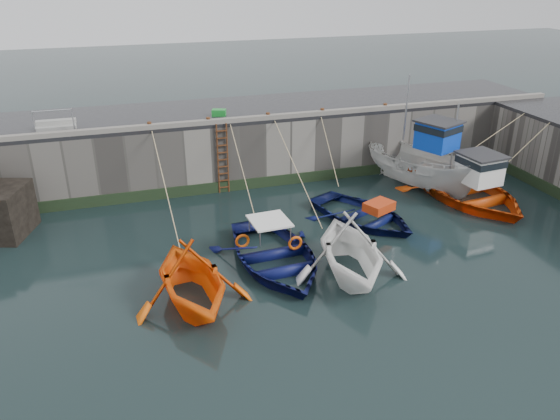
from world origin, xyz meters
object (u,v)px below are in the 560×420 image
object	(u,v)px
ladder	(223,159)
boat_far_white	(423,167)
boat_near_navy	(362,220)
bollard_a	(149,125)
bollard_c	(268,116)
boat_far_orange	(467,190)
bollard_d	(322,111)
fish_crate	(219,113)
bollard_e	(385,106)
boat_near_blue	(275,263)
boat_near_blacktrim	(349,274)
bollard_b	(208,120)
boat_near_white	(193,303)

from	to	relation	value
ladder	boat_far_white	xyz separation A→B (m)	(8.89, -2.11, -0.59)
boat_near_navy	bollard_a	size ratio (longest dim) A/B	17.45
bollard_c	boat_far_orange	bearing A→B (deg)	-28.42
bollard_c	bollard_d	world-z (taller)	same
boat_near_navy	fish_crate	distance (m)	8.26
ladder	bollard_e	bearing A→B (deg)	2.40
bollard_a	bollard_c	bearing A→B (deg)	0.00
boat_near_blue	boat_far_white	world-z (taller)	boat_far_white
boat_near_blacktrim	bollard_b	bearing A→B (deg)	118.62
bollard_b	bollard_d	bearing A→B (deg)	0.00
boat_near_navy	boat_far_orange	bearing A→B (deg)	-17.63
boat_near_navy	boat_far_white	size ratio (longest dim) A/B	0.75
bollard_a	bollard_c	distance (m)	5.20
boat_near_white	boat_near_blacktrim	distance (m)	5.31
boat_near_blacktrim	boat_far_white	distance (m)	8.88
bollard_c	bollard_e	world-z (taller)	same
boat_far_orange	bollard_e	world-z (taller)	boat_far_orange
ladder	boat_near_navy	size ratio (longest dim) A/B	0.66
boat_far_white	boat_near_navy	bearing A→B (deg)	-172.90
ladder	bollard_d	bearing A→B (deg)	4.00
boat_near_white	boat_far_orange	bearing A→B (deg)	12.24
boat_near_blue	boat_near_blacktrim	xyz separation A→B (m)	(2.20, -1.39, 0.00)
boat_near_blue	bollard_e	xyz separation A→B (m)	(7.66, 7.18, 3.30)
boat_near_blacktrim	bollard_a	xyz separation A→B (m)	(-5.54, 8.57, 3.30)
boat_far_white	bollard_d	size ratio (longest dim) A/B	23.26
ladder	fish_crate	size ratio (longest dim) A/B	5.15
bollard_b	bollard_e	distance (m)	8.50
boat_near_white	boat_far_orange	world-z (taller)	boat_far_orange
bollard_d	boat_near_blacktrim	bearing A→B (deg)	-104.76
ladder	bollard_e	world-z (taller)	bollard_e
fish_crate	boat_near_blue	bearing A→B (deg)	-69.75
boat_far_white	boat_far_orange	size ratio (longest dim) A/B	0.94
ladder	bollard_a	distance (m)	3.47
boat_near_blue	fish_crate	size ratio (longest dim) A/B	8.94
boat_near_blue	bollard_b	xyz separation A→B (m)	(-0.84, 7.18, 3.30)
bollard_e	boat_far_white	bearing A→B (deg)	-69.95
boat_far_white	boat_far_orange	bearing A→B (deg)	-80.45
boat_near_navy	boat_far_white	world-z (taller)	boat_far_white
bollard_a	bollard_b	world-z (taller)	same
boat_far_white	ladder	bearing A→B (deg)	143.23
boat_near_navy	bollard_d	xyz separation A→B (m)	(0.06, 4.89, 3.30)
boat_near_blue	bollard_c	world-z (taller)	bollard_c
boat_near_navy	bollard_e	distance (m)	6.74
boat_near_navy	boat_far_white	bearing A→B (deg)	6.09
boat_near_white	bollard_a	size ratio (longest dim) A/B	16.05
bollard_a	bollard_c	world-z (taller)	same
boat_near_white	boat_near_navy	distance (m)	8.42
boat_near_blacktrim	bollard_c	world-z (taller)	bollard_c
fish_crate	boat_near_white	bearing A→B (deg)	-87.37
bollard_e	boat_near_navy	bearing A→B (deg)	-123.65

